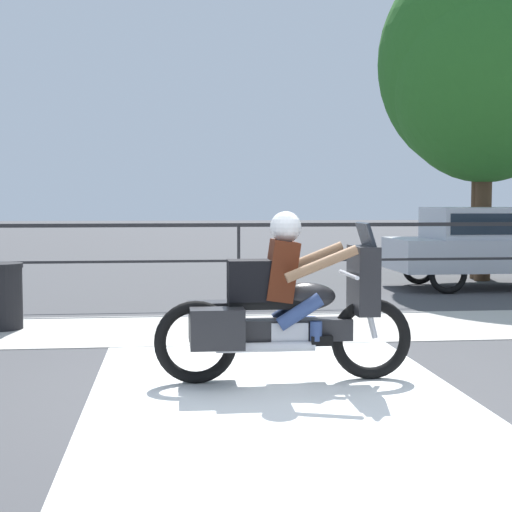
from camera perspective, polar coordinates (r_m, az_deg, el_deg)
The scene contains 9 objects.
ground_plane at distance 7.02m, azimuth 2.77°, elevation -9.74°, with size 120.00×120.00×0.00m, color #424244.
sidewalk_band at distance 10.32m, azimuth -0.21°, elevation -5.25°, with size 44.00×2.40×0.01m, color #B7B2A8.
crosswalk_band at distance 6.80m, azimuth 1.63°, elevation -10.15°, with size 3.22×6.00×0.01m, color silver.
fence_railing at distance 12.35m, azimuth -1.27°, elevation 1.09°, with size 36.00×0.05×1.32m.
motorcycle at distance 7.23m, azimuth 1.95°, elevation -3.67°, with size 2.40×0.76×1.58m.
parked_car at distance 15.62m, azimuth 16.76°, elevation 1.00°, with size 4.01×1.79×1.55m.
trash_bin at distance 10.67m, azimuth -18.03°, elevation -2.80°, with size 0.56×0.56×0.87m.
tree_behind_sign at distance 17.75m, azimuth 16.24°, elevation 13.38°, with size 4.46×4.46×7.07m.
tree_behind_car at distance 17.21m, azimuth 16.39°, elevation 12.30°, with size 3.92×3.92×6.36m.
Camera 1 is at (-1.08, -6.73, 1.67)m, focal length 55.00 mm.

